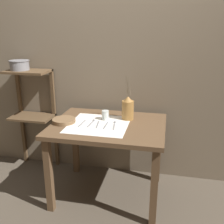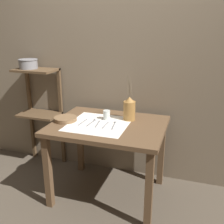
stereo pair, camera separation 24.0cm
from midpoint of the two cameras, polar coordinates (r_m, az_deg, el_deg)
ground_plane at (r=2.81m, az=1.83°, el=-17.32°), size 12.00×12.00×0.00m
stone_wall_back at (r=2.83m, az=5.12°, el=9.33°), size 7.00×0.06×2.40m
wooden_table at (r=2.49m, az=1.98°, el=-4.96°), size 1.05×0.82×0.76m
wooden_shelf_unit at (r=3.13m, az=-13.26°, el=2.44°), size 0.46×0.30×1.18m
linen_cloth at (r=2.44m, az=-0.13°, el=-2.65°), size 0.54×0.54×0.00m
pitcher_with_flowers at (r=2.53m, az=6.50°, el=0.57°), size 0.12×0.12×0.44m
wooden_bowl at (r=2.54m, az=-7.44°, el=-1.56°), size 0.22×0.22×0.04m
glass_tumbler_near at (r=2.54m, az=1.52°, el=-0.69°), size 0.07×0.07×0.09m
knife_center at (r=2.47m, az=-3.68°, el=-2.30°), size 0.02×0.18×0.00m
spoon_inner at (r=2.50m, az=-1.34°, el=-2.02°), size 0.03×0.19×0.02m
fork_outer at (r=2.43m, az=-0.35°, el=-2.67°), size 0.04×0.18×0.00m
fork_inner at (r=2.40m, az=1.41°, el=-2.92°), size 0.01×0.18×0.00m
spoon_outer at (r=2.43m, az=3.37°, el=-2.61°), size 0.04×0.19×0.02m
metal_pot_large at (r=3.06m, az=-15.64°, el=10.10°), size 0.21×0.21×0.10m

